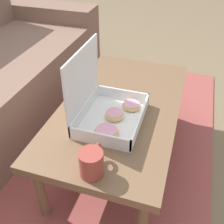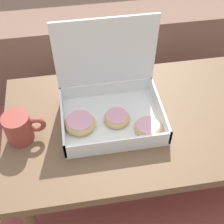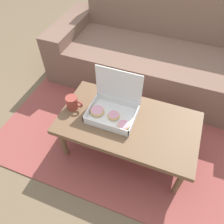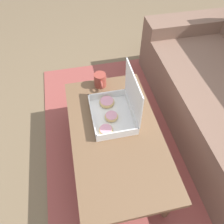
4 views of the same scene
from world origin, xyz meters
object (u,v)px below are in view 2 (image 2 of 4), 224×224
Objects in this scene: couch at (107,1)px; coffee_mug at (19,128)px; pastry_box at (109,105)px; coffee_table at (147,124)px.

couch reaches higher than coffee_mug.
coffee_mug is at bearing -171.43° from pastry_box.
couch is at bearing 81.99° from pastry_box.
coffee_table is at bearing -10.48° from pastry_box.
coffee_mug is (-0.31, -0.05, -0.01)m from pastry_box.
couch is 1.01m from coffee_table.
couch reaches higher than coffee_table.
couch is 1.01m from pastry_box.
coffee_table is 0.17m from pastry_box.
couch is at bearing 90.00° from coffee_table.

